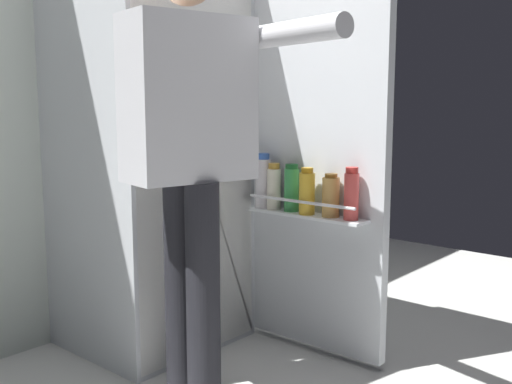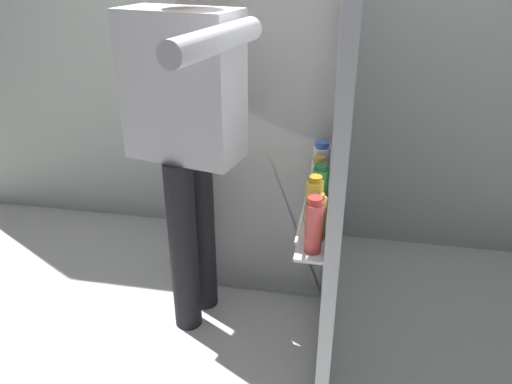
# 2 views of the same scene
# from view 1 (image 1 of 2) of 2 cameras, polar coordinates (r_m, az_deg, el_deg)

# --- Properties ---
(ground_plane) EXTENTS (5.06, 5.06, 0.00)m
(ground_plane) POSITION_cam_1_polar(r_m,az_deg,el_deg) (2.47, -0.98, -16.87)
(ground_plane) COLOR silver
(kitchen_wall) EXTENTS (4.40, 0.10, 2.46)m
(kitchen_wall) POSITION_cam_1_polar(r_m,az_deg,el_deg) (2.93, -14.76, 11.55)
(kitchen_wall) COLOR beige
(kitchen_wall) RESTS_ON ground_plane
(refrigerator) EXTENTS (0.73, 1.26, 1.76)m
(refrigerator) POSITION_cam_1_polar(r_m,az_deg,el_deg) (2.62, -8.93, 4.42)
(refrigerator) COLOR silver
(refrigerator) RESTS_ON ground_plane
(person) EXTENTS (0.54, 0.79, 1.58)m
(person) POSITION_cam_1_polar(r_m,az_deg,el_deg) (2.10, -6.15, 5.42)
(person) COLOR black
(person) RESTS_ON ground_plane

